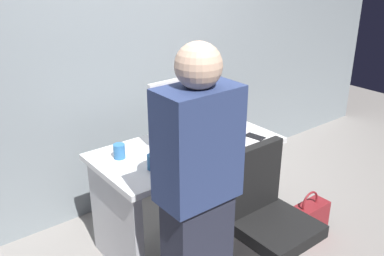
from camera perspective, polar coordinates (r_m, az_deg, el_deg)
ground_plane at (r=3.34m, az=-0.55°, el=-14.09°), size 9.00×9.00×0.00m
wall_back at (r=3.38m, az=-9.05°, el=13.85°), size 6.40×0.10×3.00m
desk at (r=3.07m, az=-0.58°, el=-6.46°), size 1.31×0.68×0.75m
office_chair at (r=2.72m, az=10.20°, el=-13.08°), size 0.52×0.52×0.94m
person_at_desk at (r=2.18m, az=0.77°, el=-9.50°), size 0.40×0.24×1.64m
monitor at (r=2.98m, az=-1.42°, el=3.09°), size 0.54×0.15×0.46m
keyboard at (r=2.83m, az=0.61°, el=-3.40°), size 0.44×0.15×0.02m
mouse at (r=3.01m, az=4.49°, el=-1.67°), size 0.06×0.10×0.03m
cup_near_keyboard at (r=2.64m, az=-5.35°, el=-4.57°), size 0.07×0.07×0.10m
cup_by_monitor at (r=2.81m, az=-9.75°, el=-3.09°), size 0.08×0.08×0.10m
book_stack at (r=3.23m, az=4.50°, el=1.27°), size 0.23×0.18×0.15m
cell_phone at (r=3.13m, az=8.45°, el=-1.15°), size 0.10×0.15×0.01m
handbag at (r=3.37m, az=15.30°, el=-11.81°), size 0.34×0.14×0.38m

